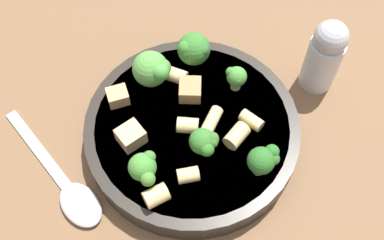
% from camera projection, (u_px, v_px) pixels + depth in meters
% --- Properties ---
extents(ground_plane, '(2.00, 2.00, 0.00)m').
position_uv_depth(ground_plane, '(192.00, 138.00, 0.53)').
color(ground_plane, brown).
extents(pasta_bowl, '(0.23, 0.23, 0.03)m').
position_uv_depth(pasta_bowl, '(192.00, 130.00, 0.52)').
color(pasta_bowl, '#28231E').
rests_on(pasta_bowl, ground_plane).
extents(broccoli_floret_0, '(0.03, 0.03, 0.03)m').
position_uv_depth(broccoli_floret_0, '(204.00, 142.00, 0.48)').
color(broccoli_floret_0, '#9EC175').
rests_on(broccoli_floret_0, pasta_bowl).
extents(broccoli_floret_1, '(0.04, 0.04, 0.04)m').
position_uv_depth(broccoli_floret_1, '(152.00, 69.00, 0.52)').
color(broccoli_floret_1, '#93B766').
rests_on(broccoli_floret_1, pasta_bowl).
extents(broccoli_floret_2, '(0.04, 0.04, 0.04)m').
position_uv_depth(broccoli_floret_2, '(193.00, 49.00, 0.53)').
color(broccoli_floret_2, '#84AD60').
rests_on(broccoli_floret_2, pasta_bowl).
extents(broccoli_floret_3, '(0.03, 0.03, 0.04)m').
position_uv_depth(broccoli_floret_3, '(264.00, 158.00, 0.46)').
color(broccoli_floret_3, '#84AD60').
rests_on(broccoli_floret_3, pasta_bowl).
extents(broccoli_floret_4, '(0.03, 0.03, 0.04)m').
position_uv_depth(broccoli_floret_4, '(147.00, 170.00, 0.46)').
color(broccoli_floret_4, '#93B766').
rests_on(broccoli_floret_4, pasta_bowl).
extents(broccoli_floret_5, '(0.02, 0.02, 0.03)m').
position_uv_depth(broccoli_floret_5, '(236.00, 77.00, 0.52)').
color(broccoli_floret_5, '#9EC175').
rests_on(broccoli_floret_5, pasta_bowl).
extents(rigatoni_0, '(0.03, 0.02, 0.01)m').
position_uv_depth(rigatoni_0, '(212.00, 120.00, 0.50)').
color(rigatoni_0, '#E0C67F').
rests_on(rigatoni_0, pasta_bowl).
extents(rigatoni_1, '(0.03, 0.03, 0.02)m').
position_uv_depth(rigatoni_1, '(156.00, 196.00, 0.46)').
color(rigatoni_1, '#E0C67F').
rests_on(rigatoni_1, pasta_bowl).
extents(rigatoni_2, '(0.03, 0.03, 0.02)m').
position_uv_depth(rigatoni_2, '(184.00, 123.00, 0.50)').
color(rigatoni_2, '#E0C67F').
rests_on(rigatoni_2, pasta_bowl).
extents(rigatoni_3, '(0.03, 0.02, 0.02)m').
position_uv_depth(rigatoni_3, '(237.00, 136.00, 0.49)').
color(rigatoni_3, '#E0C67F').
rests_on(rigatoni_3, pasta_bowl).
extents(rigatoni_4, '(0.02, 0.03, 0.02)m').
position_uv_depth(rigatoni_4, '(174.00, 75.00, 0.53)').
color(rigatoni_4, '#E0C67F').
rests_on(rigatoni_4, pasta_bowl).
extents(rigatoni_5, '(0.01, 0.02, 0.01)m').
position_uv_depth(rigatoni_5, '(251.00, 120.00, 0.50)').
color(rigatoni_5, '#E0C67F').
rests_on(rigatoni_5, pasta_bowl).
extents(rigatoni_6, '(0.03, 0.03, 0.02)m').
position_uv_depth(rigatoni_6, '(188.00, 175.00, 0.47)').
color(rigatoni_6, '#E0C67F').
rests_on(rigatoni_6, pasta_bowl).
extents(chicken_chunk_0, '(0.03, 0.03, 0.02)m').
position_uv_depth(chicken_chunk_0, '(131.00, 136.00, 0.49)').
color(chicken_chunk_0, tan).
rests_on(chicken_chunk_0, pasta_bowl).
extents(chicken_chunk_1, '(0.03, 0.03, 0.02)m').
position_uv_depth(chicken_chunk_1, '(118.00, 96.00, 0.52)').
color(chicken_chunk_1, tan).
rests_on(chicken_chunk_1, pasta_bowl).
extents(chicken_chunk_2, '(0.03, 0.03, 0.02)m').
position_uv_depth(chicken_chunk_2, '(190.00, 90.00, 0.52)').
color(chicken_chunk_2, '#A87A4C').
rests_on(chicken_chunk_2, pasta_bowl).
extents(pepper_shaker, '(0.04, 0.04, 0.10)m').
position_uv_depth(pepper_shaker, '(324.00, 55.00, 0.53)').
color(pepper_shaker, silver).
rests_on(pepper_shaker, ground_plane).
extents(spoon, '(0.06, 0.17, 0.01)m').
position_uv_depth(spoon, '(69.00, 189.00, 0.50)').
color(spoon, '#B2B2B7').
rests_on(spoon, ground_plane).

